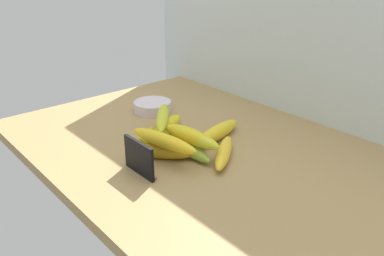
# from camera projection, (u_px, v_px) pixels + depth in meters

# --- Properties ---
(counter_top) EXTENTS (1.10, 0.76, 0.03)m
(counter_top) POSITION_uv_depth(u_px,v_px,m) (199.00, 151.00, 1.12)
(counter_top) COLOR #A18250
(counter_top) RESTS_ON ground
(back_wall) EXTENTS (1.30, 0.02, 0.70)m
(back_wall) POSITION_uv_depth(u_px,v_px,m) (299.00, 11.00, 1.22)
(back_wall) COLOR silver
(back_wall) RESTS_ON ground
(chalkboard_sign) EXTENTS (0.11, 0.02, 0.08)m
(chalkboard_sign) POSITION_uv_depth(u_px,v_px,m) (139.00, 159.00, 0.96)
(chalkboard_sign) COLOR black
(chalkboard_sign) RESTS_ON counter_top
(fruit_bowl) EXTENTS (0.12, 0.12, 0.03)m
(fruit_bowl) POSITION_uv_depth(u_px,v_px,m) (153.00, 106.00, 1.34)
(fruit_bowl) COLOR silver
(fruit_bowl) RESTS_ON counter_top
(banana_0) EXTENTS (0.09, 0.21, 0.04)m
(banana_0) POSITION_uv_depth(u_px,v_px,m) (216.00, 133.00, 1.14)
(banana_0) COLOR yellow
(banana_0) RESTS_ON counter_top
(banana_1) EXTENTS (0.14, 0.14, 0.04)m
(banana_1) POSITION_uv_depth(u_px,v_px,m) (165.00, 151.00, 1.04)
(banana_1) COLOR gold
(banana_1) RESTS_ON counter_top
(banana_2) EXTENTS (0.14, 0.17, 0.03)m
(banana_2) POSITION_uv_depth(u_px,v_px,m) (225.00, 152.00, 1.04)
(banana_2) COLOR yellow
(banana_2) RESTS_ON counter_top
(banana_3) EXTENTS (0.14, 0.18, 0.04)m
(banana_3) POSITION_uv_depth(u_px,v_px,m) (143.00, 142.00, 1.09)
(banana_3) COLOR gold
(banana_3) RESTS_ON counter_top
(banana_4) EXTENTS (0.17, 0.04, 0.03)m
(banana_4) POSITION_uv_depth(u_px,v_px,m) (188.00, 149.00, 1.06)
(banana_4) COLOR #91B335
(banana_4) RESTS_ON counter_top
(banana_5) EXTENTS (0.13, 0.19, 0.04)m
(banana_5) POSITION_uv_depth(u_px,v_px,m) (166.00, 128.00, 1.17)
(banana_5) COLOR yellow
(banana_5) RESTS_ON counter_top
(banana_6) EXTENTS (0.21, 0.07, 0.04)m
(banana_6) POSITION_uv_depth(u_px,v_px,m) (164.00, 141.00, 1.01)
(banana_6) COLOR yellow
(banana_6) RESTS_ON banana_1
(banana_7) EXTENTS (0.16, 0.06, 0.04)m
(banana_7) POSITION_uv_depth(u_px,v_px,m) (188.00, 135.00, 1.05)
(banana_7) COLOR yellow
(banana_7) RESTS_ON banana_4
(banana_8) EXTENTS (0.18, 0.06, 0.04)m
(banana_8) POSITION_uv_depth(u_px,v_px,m) (192.00, 137.00, 1.04)
(banana_8) COLOR gold
(banana_8) RESTS_ON banana_4
(banana_9) EXTENTS (0.18, 0.16, 0.03)m
(banana_9) POSITION_uv_depth(u_px,v_px,m) (163.00, 118.00, 1.15)
(banana_9) COLOR gold
(banana_9) RESTS_ON banana_5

